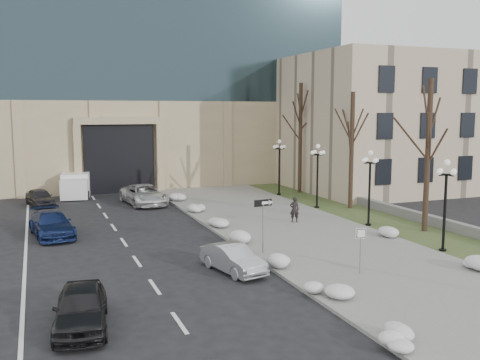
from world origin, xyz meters
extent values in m
plane|color=black|center=(0.00, 0.00, 0.00)|extent=(160.00, 160.00, 0.00)
cube|color=gray|center=(3.50, 14.00, 0.06)|extent=(9.00, 40.00, 0.12)
cube|color=gray|center=(-1.00, 14.00, 0.07)|extent=(0.30, 40.00, 0.14)
cube|color=#374924|center=(10.00, 14.00, 0.05)|extent=(4.00, 40.00, 0.10)
cube|color=gray|center=(12.00, 16.00, 0.35)|extent=(0.50, 30.00, 0.70)
cube|color=tan|center=(-2.00, 42.00, 4.00)|extent=(40.00, 20.00, 8.00)
cube|color=black|center=(-4.00, 33.00, 3.00)|extent=(6.00, 2.50, 6.00)
cube|color=tan|center=(-4.00, 31.60, 6.30)|extent=(7.50, 0.60, 0.60)
cube|color=tan|center=(-7.50, 31.60, 3.00)|extent=(0.60, 0.60, 6.00)
cube|color=tan|center=(-0.50, 31.60, 3.00)|extent=(0.60, 0.60, 6.00)
cube|color=#C1AF91|center=(22.00, 28.00, 6.00)|extent=(22.00, 18.00, 12.00)
cube|color=black|center=(14.00, 19.00, 2.50)|extent=(1.40, 0.25, 2.00)
cube|color=black|center=(18.00, 19.00, 2.50)|extent=(1.40, 0.25, 2.00)
cube|color=black|center=(22.00, 19.00, 2.50)|extent=(1.40, 0.25, 2.00)
cube|color=black|center=(14.00, 19.00, 6.00)|extent=(1.40, 0.25, 2.00)
cube|color=black|center=(18.00, 19.00, 6.00)|extent=(1.40, 0.25, 2.00)
cube|color=black|center=(22.00, 19.00, 6.00)|extent=(1.40, 0.25, 2.00)
cube|color=black|center=(14.00, 19.00, 9.50)|extent=(1.40, 0.25, 2.00)
cube|color=black|center=(18.00, 19.00, 9.50)|extent=(1.40, 0.25, 2.00)
cube|color=black|center=(22.00, 19.00, 9.50)|extent=(1.40, 0.25, 2.00)
imported|color=black|center=(-9.64, 2.73, 0.72)|extent=(2.19, 4.38, 1.43)
imported|color=#ACAEB4|center=(-2.80, 6.76, 0.62)|extent=(2.14, 3.96, 1.24)
imported|color=navy|center=(-10.12, 16.87, 0.72)|extent=(2.69, 5.17, 1.43)
imported|color=silver|center=(-3.16, 25.38, 0.77)|extent=(3.19, 5.79, 1.53)
imported|color=#2D2D32|center=(-10.62, 27.58, 0.66)|extent=(2.40, 4.11, 1.32)
imported|color=black|center=(4.39, 14.92, 0.94)|extent=(0.69, 0.55, 1.63)
cube|color=silver|center=(-7.58, 32.40, 1.00)|extent=(2.88, 5.26, 2.00)
cube|color=silver|center=(-8.00, 29.43, 0.90)|extent=(2.30, 1.88, 1.60)
cylinder|color=black|center=(-8.96, 29.77, 0.35)|extent=(0.35, 0.73, 0.70)
cylinder|color=black|center=(-6.98, 29.49, 0.35)|extent=(0.35, 0.73, 0.70)
cylinder|color=black|center=(-8.36, 34.02, 0.35)|extent=(0.35, 0.73, 0.70)
cylinder|color=black|center=(-6.38, 33.74, 0.35)|extent=(0.35, 0.73, 0.70)
cylinder|color=slate|center=(-0.46, 8.77, 1.39)|extent=(0.06, 0.06, 2.77)
cube|color=black|center=(-0.46, 8.77, 2.66)|extent=(1.01, 0.21, 0.34)
cube|color=white|center=(-0.30, 8.77, 2.66)|extent=(0.47, 0.09, 0.13)
cone|color=white|center=(-0.04, 8.81, 2.66)|extent=(0.28, 0.31, 0.28)
cylinder|color=slate|center=(2.15, 4.19, 1.05)|extent=(0.06, 0.06, 2.10)
cube|color=white|center=(2.15, 4.19, 1.91)|extent=(0.46, 0.14, 0.46)
cube|color=black|center=(2.14, 4.17, 1.91)|extent=(0.39, 0.10, 0.40)
cube|color=white|center=(2.14, 4.16, 1.91)|extent=(0.34, 0.09, 0.34)
ellipsoid|color=silver|center=(-0.85, -2.42, 0.30)|extent=(1.10, 1.60, 0.36)
ellipsoid|color=silver|center=(-0.59, 2.32, 0.30)|extent=(1.10, 1.60, 0.36)
ellipsoid|color=silver|center=(-0.52, 6.62, 0.30)|extent=(1.10, 1.60, 0.36)
ellipsoid|color=silver|center=(-0.51, 11.38, 0.30)|extent=(1.10, 1.60, 0.36)
ellipsoid|color=silver|center=(-0.65, 15.42, 0.30)|extent=(1.10, 1.60, 0.36)
ellipsoid|color=silver|center=(-0.44, 20.71, 0.30)|extent=(1.10, 1.60, 0.36)
ellipsoid|color=silver|center=(-0.54, 25.41, 0.30)|extent=(1.10, 1.60, 0.36)
ellipsoid|color=silver|center=(7.42, 9.29, 0.30)|extent=(1.10, 1.60, 0.36)
cylinder|color=black|center=(8.30, 6.00, 0.10)|extent=(0.36, 0.36, 0.20)
cylinder|color=black|center=(8.30, 6.00, 2.00)|extent=(0.14, 0.14, 4.00)
cylinder|color=black|center=(8.30, 6.00, 4.00)|extent=(0.10, 0.90, 0.10)
cylinder|color=black|center=(8.30, 6.00, 4.00)|extent=(0.90, 0.10, 0.10)
sphere|color=white|center=(8.30, 6.00, 4.60)|extent=(0.32, 0.32, 0.32)
sphere|color=white|center=(8.75, 6.00, 4.15)|extent=(0.28, 0.28, 0.28)
sphere|color=white|center=(7.85, 6.00, 4.15)|extent=(0.28, 0.28, 0.28)
sphere|color=white|center=(8.30, 6.45, 4.15)|extent=(0.28, 0.28, 0.28)
sphere|color=white|center=(8.30, 5.55, 4.15)|extent=(0.28, 0.28, 0.28)
cylinder|color=black|center=(8.30, 12.50, 0.10)|extent=(0.36, 0.36, 0.20)
cylinder|color=black|center=(8.30, 12.50, 2.00)|extent=(0.14, 0.14, 4.00)
cylinder|color=black|center=(8.30, 12.50, 4.00)|extent=(0.10, 0.90, 0.10)
cylinder|color=black|center=(8.30, 12.50, 4.00)|extent=(0.90, 0.10, 0.10)
sphere|color=white|center=(8.30, 12.50, 4.60)|extent=(0.32, 0.32, 0.32)
sphere|color=white|center=(8.75, 12.50, 4.15)|extent=(0.28, 0.28, 0.28)
sphere|color=white|center=(7.85, 12.50, 4.15)|extent=(0.28, 0.28, 0.28)
sphere|color=white|center=(8.30, 12.95, 4.15)|extent=(0.28, 0.28, 0.28)
sphere|color=white|center=(8.30, 12.05, 4.15)|extent=(0.28, 0.28, 0.28)
cylinder|color=black|center=(8.30, 19.00, 0.10)|extent=(0.36, 0.36, 0.20)
cylinder|color=black|center=(8.30, 19.00, 2.00)|extent=(0.14, 0.14, 4.00)
cylinder|color=black|center=(8.30, 19.00, 4.00)|extent=(0.10, 0.90, 0.10)
cylinder|color=black|center=(8.30, 19.00, 4.00)|extent=(0.90, 0.10, 0.10)
sphere|color=white|center=(8.30, 19.00, 4.60)|extent=(0.32, 0.32, 0.32)
sphere|color=white|center=(8.75, 19.00, 4.15)|extent=(0.28, 0.28, 0.28)
sphere|color=white|center=(7.85, 19.00, 4.15)|extent=(0.28, 0.28, 0.28)
sphere|color=white|center=(8.30, 19.45, 4.15)|extent=(0.28, 0.28, 0.28)
sphere|color=white|center=(8.30, 18.55, 4.15)|extent=(0.28, 0.28, 0.28)
cylinder|color=black|center=(8.30, 25.50, 0.10)|extent=(0.36, 0.36, 0.20)
cylinder|color=black|center=(8.30, 25.50, 2.00)|extent=(0.14, 0.14, 4.00)
cylinder|color=black|center=(8.30, 25.50, 4.00)|extent=(0.10, 0.90, 0.10)
cylinder|color=black|center=(8.30, 25.50, 4.00)|extent=(0.90, 0.10, 0.10)
sphere|color=white|center=(8.30, 25.50, 4.60)|extent=(0.32, 0.32, 0.32)
sphere|color=white|center=(8.75, 25.50, 4.15)|extent=(0.28, 0.28, 0.28)
sphere|color=white|center=(7.85, 25.50, 4.15)|extent=(0.28, 0.28, 0.28)
sphere|color=white|center=(8.30, 25.95, 4.15)|extent=(0.28, 0.28, 0.28)
sphere|color=white|center=(8.30, 25.05, 4.15)|extent=(0.28, 0.28, 0.28)
cylinder|color=black|center=(10.50, 10.00, 4.50)|extent=(0.32, 0.32, 9.00)
cylinder|color=black|center=(10.50, 18.00, 4.25)|extent=(0.32, 0.32, 8.50)
cylinder|color=black|center=(10.50, 26.00, 4.75)|extent=(0.32, 0.32, 9.50)
camera|label=1|loc=(-10.82, -14.96, 7.18)|focal=40.00mm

